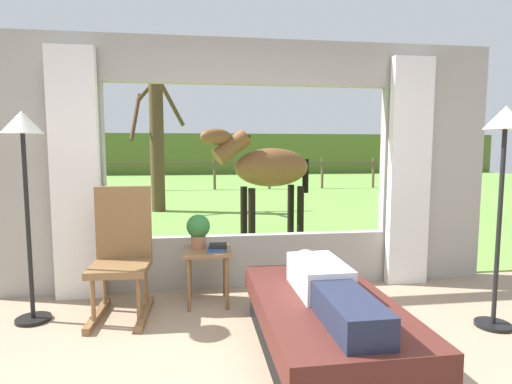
{
  "coord_description": "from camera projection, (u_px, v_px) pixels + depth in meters",
  "views": [
    {
      "loc": [
        -0.52,
        -1.94,
        1.44
      ],
      "look_at": [
        0.0,
        1.8,
        1.05
      ],
      "focal_mm": 28.58,
      "sensor_mm": 36.0,
      "label": 1
    }
  ],
  "objects": [
    {
      "name": "floor_lamp_left",
      "position": [
        24.0,
        153.0,
        3.3
      ],
      "size": [
        0.32,
        0.32,
        1.75
      ],
      "color": "black",
      "rests_on": "ground_plane"
    },
    {
      "name": "horse",
      "position": [
        268.0,
        168.0,
        6.34
      ],
      "size": [
        1.82,
        0.88,
        1.73
      ],
      "rotation": [
        0.0,
        0.0,
        1.85
      ],
      "color": "brown",
      "rests_on": "outdoor_pasture_lawn"
    },
    {
      "name": "recliner_sofa",
      "position": [
        324.0,
        326.0,
        2.83
      ],
      "size": [
        0.92,
        1.71,
        0.42
      ],
      "rotation": [
        0.0,
        0.0,
        0.01
      ],
      "color": "black",
      "rests_on": "ground_plane"
    },
    {
      "name": "reclining_person",
      "position": [
        327.0,
        286.0,
        2.75
      ],
      "size": [
        0.35,
        1.43,
        0.22
      ],
      "rotation": [
        0.0,
        0.0,
        0.01
      ],
      "color": "silver",
      "rests_on": "recliner_sofa"
    },
    {
      "name": "curtain_panel_right",
      "position": [
        409.0,
        173.0,
        4.33
      ],
      "size": [
        0.44,
        0.1,
        2.4
      ],
      "primitive_type": "cube",
      "color": "silver",
      "rests_on": "ground_plane"
    },
    {
      "name": "floor_lamp_right",
      "position": [
        504.0,
        150.0,
        3.19
      ],
      "size": [
        0.32,
        0.32,
        1.78
      ],
      "color": "black",
      "rests_on": "ground_plane"
    },
    {
      "name": "side_table",
      "position": [
        207.0,
        259.0,
        3.79
      ],
      "size": [
        0.44,
        0.44,
        0.52
      ],
      "color": "brown",
      "rests_on": "ground_plane"
    },
    {
      "name": "pasture_tree",
      "position": [
        157.0,
        142.0,
        9.35
      ],
      "size": [
        1.21,
        1.18,
        3.51
      ],
      "color": "#4C3823",
      "rests_on": "outdoor_pasture_lawn"
    },
    {
      "name": "rocking_chair",
      "position": [
        122.0,
        253.0,
        3.56
      ],
      "size": [
        0.49,
        0.69,
        1.12
      ],
      "rotation": [
        0.0,
        0.0,
        -0.02
      ],
      "color": "brown",
      "rests_on": "ground_plane"
    },
    {
      "name": "pasture_fence_line",
      "position": [
        214.0,
        169.0,
        14.61
      ],
      "size": [
        16.1,
        0.1,
        1.1
      ],
      "color": "brown",
      "rests_on": "outdoor_pasture_lawn"
    },
    {
      "name": "book_stack",
      "position": [
        217.0,
        247.0,
        3.74
      ],
      "size": [
        0.19,
        0.15,
        0.06
      ],
      "color": "#23478C",
      "rests_on": "side_table"
    },
    {
      "name": "back_wall_with_window",
      "position": [
        250.0,
        168.0,
        4.23
      ],
      "size": [
        5.2,
        0.12,
        2.55
      ],
      "color": "#9E998E",
      "rests_on": "ground_plane"
    },
    {
      "name": "distant_hill_ridge",
      "position": [
        208.0,
        154.0,
        24.67
      ],
      "size": [
        36.0,
        2.0,
        2.4
      ],
      "primitive_type": "cube",
      "color": "#54682B",
      "rests_on": "ground_plane"
    },
    {
      "name": "outdoor_pasture_lawn",
      "position": [
        214.0,
        189.0,
        15.1
      ],
      "size": [
        36.0,
        21.68,
        0.02
      ],
      "primitive_type": "cube",
      "color": "olive",
      "rests_on": "ground_plane"
    },
    {
      "name": "curtain_panel_left",
      "position": [
        75.0,
        175.0,
        3.87
      ],
      "size": [
        0.44,
        0.1,
        2.4
      ],
      "primitive_type": "cube",
      "color": "silver",
      "rests_on": "ground_plane"
    },
    {
      "name": "potted_plant",
      "position": [
        198.0,
        229.0,
        3.81
      ],
      "size": [
        0.22,
        0.22,
        0.32
      ],
      "color": "#9E6042",
      "rests_on": "side_table"
    }
  ]
}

